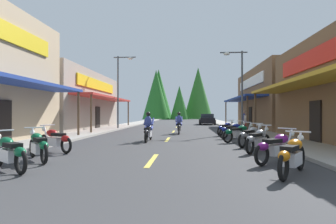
{
  "coord_description": "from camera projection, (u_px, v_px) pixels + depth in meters",
  "views": [
    {
      "loc": [
        1.11,
        -0.16,
        1.5
      ],
      "look_at": [
        -0.54,
        22.53,
        1.59
      ],
      "focal_mm": 28.54,
      "sensor_mm": 36.0,
      "label": 1
    }
  ],
  "objects": [
    {
      "name": "motorcycle_parked_left_0",
      "position": [
        9.0,
        152.0,
        6.9
      ],
      "size": [
        1.8,
        1.33,
        1.04
      ],
      "rotation": [
        0.0,
        0.0,
        2.52
      ],
      "color": "black",
      "rests_on": "ground"
    },
    {
      "name": "motorcycle_parked_left_2",
      "position": [
        55.0,
        139.0,
        10.22
      ],
      "size": [
        1.87,
        1.21,
        1.04
      ],
      "rotation": [
        0.0,
        0.0,
        2.59
      ],
      "color": "black",
      "rests_on": "ground"
    },
    {
      "name": "pedestrian_by_shop",
      "position": [
        244.0,
        118.0,
        26.55
      ],
      "size": [
        0.39,
        0.53,
        1.74
      ],
      "rotation": [
        0.0,
        0.0,
        3.57
      ],
      "color": "#333F8C",
      "rests_on": "ground"
    },
    {
      "name": "motorcycle_parked_right_0",
      "position": [
        292.0,
        155.0,
        6.38
      ],
      "size": [
        1.31,
        1.81,
        1.04
      ],
      "rotation": [
        0.0,
        0.0,
        0.96
      ],
      "color": "black",
      "rests_on": "ground"
    },
    {
      "name": "streetlamp_right",
      "position": [
        238.0,
        80.0,
        20.4
      ],
      "size": [
        2.07,
        0.3,
        6.25
      ],
      "color": "#474C51",
      "rests_on": "ground"
    },
    {
      "name": "centerline_dashes",
      "position": [
        178.0,
        126.0,
        31.11
      ],
      "size": [
        0.16,
        59.13,
        0.01
      ],
      "color": "#E0C64C",
      "rests_on": "ground"
    },
    {
      "name": "motorcycle_parked_left_1",
      "position": [
        38.0,
        145.0,
        8.34
      ],
      "size": [
        1.52,
        1.65,
        1.04
      ],
      "rotation": [
        0.0,
        0.0,
        2.31
      ],
      "color": "black",
      "rests_on": "ground"
    },
    {
      "name": "ground",
      "position": [
        176.0,
        129.0,
        25.7
      ],
      "size": [
        9.78,
        81.06,
        0.1
      ],
      "primitive_type": "cube",
      "color": "#38383A"
    },
    {
      "name": "motorcycle_parked_right_6",
      "position": [
        226.0,
        128.0,
        17.6
      ],
      "size": [
        1.39,
        1.75,
        1.04
      ],
      "rotation": [
        0.0,
        0.0,
        0.91
      ],
      "color": "black",
      "rests_on": "ground"
    },
    {
      "name": "motorcycle_parked_right_1",
      "position": [
        277.0,
        147.0,
        7.92
      ],
      "size": [
        1.73,
        1.42,
        1.04
      ],
      "rotation": [
        0.0,
        0.0,
        0.68
      ],
      "color": "black",
      "rests_on": "ground"
    },
    {
      "name": "motorcycle_parked_right_4",
      "position": [
        239.0,
        133.0,
        13.64
      ],
      "size": [
        1.9,
        1.16,
        1.04
      ],
      "rotation": [
        0.0,
        0.0,
        0.52
      ],
      "color": "black",
      "rests_on": "ground"
    },
    {
      "name": "motorcycle_parked_right_2",
      "position": [
        258.0,
        139.0,
        10.15
      ],
      "size": [
        1.39,
        1.75,
        1.04
      ],
      "rotation": [
        0.0,
        0.0,
        0.91
      ],
      "color": "black",
      "rests_on": "ground"
    },
    {
      "name": "streetlamp_left",
      "position": [
        121.0,
        82.0,
        24.62
      ],
      "size": [
        2.07,
        0.3,
        6.75
      ],
      "color": "#474C51",
      "rests_on": "ground"
    },
    {
      "name": "pedestrian_browsing",
      "position": [
        246.0,
        120.0,
        22.21
      ],
      "size": [
        0.37,
        0.54,
        1.55
      ],
      "rotation": [
        0.0,
        0.0,
        0.36
      ],
      "color": "maroon",
      "rests_on": "ground"
    },
    {
      "name": "rider_cruising_lead",
      "position": [
        148.0,
        129.0,
        14.05
      ],
      "size": [
        0.6,
        2.14,
        1.57
      ],
      "rotation": [
        0.0,
        0.0,
        1.55
      ],
      "color": "black",
      "rests_on": "ground"
    },
    {
      "name": "treeline_backdrop",
      "position": [
        174.0,
        94.0,
        68.48
      ],
      "size": [
        17.86,
        13.54,
        13.56
      ],
      "color": "#2A6423",
      "rests_on": "ground"
    },
    {
      "name": "parked_car_curbside",
      "position": [
        207.0,
        119.0,
        34.96
      ],
      "size": [
        2.16,
        4.35,
        1.4
      ],
      "rotation": [
        0.0,
        0.0,
        1.54
      ],
      "color": "black",
      "rests_on": "ground"
    },
    {
      "name": "storefront_left_far",
      "position": [
        59.0,
        101.0,
        25.32
      ],
      "size": [
        9.34,
        13.74,
        5.29
      ],
      "color": "gray",
      "rests_on": "ground"
    },
    {
      "name": "sidewalk_right",
      "position": [
        240.0,
        128.0,
        25.26
      ],
      "size": [
        2.44,
        81.06,
        0.12
      ],
      "primitive_type": "cube",
      "color": "#9E9991",
      "rests_on": "ground"
    },
    {
      "name": "storefront_right_far",
      "position": [
        292.0,
        99.0,
        25.88
      ],
      "size": [
        9.66,
        13.2,
        5.77
      ],
      "color": "brown",
      "rests_on": "ground"
    },
    {
      "name": "motorcycle_parked_right_3",
      "position": [
        251.0,
        136.0,
        11.91
      ],
      "size": [
        1.51,
        1.65,
        1.04
      ],
      "rotation": [
        0.0,
        0.0,
        0.83
      ],
      "color": "black",
      "rests_on": "ground"
    },
    {
      "name": "rider_cruising_trailing",
      "position": [
        179.0,
        125.0,
        19.22
      ],
      "size": [
        0.6,
        2.14,
        1.57
      ],
      "rotation": [
        0.0,
        0.0,
        1.6
      ],
      "color": "black",
      "rests_on": "ground"
    },
    {
      "name": "sidewalk_left",
      "position": [
        114.0,
        128.0,
        26.14
      ],
      "size": [
        2.44,
        81.06,
        0.12
      ],
      "primitive_type": "cube",
      "color": "#9E9991",
      "rests_on": "ground"
    },
    {
      "name": "motorcycle_parked_right_5",
      "position": [
        233.0,
        130.0,
        15.67
      ],
      "size": [
        1.89,
        1.17,
        1.04
      ],
      "rotation": [
        0.0,
        0.0,
        0.53
      ],
      "color": "black",
      "rests_on": "ground"
    }
  ]
}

